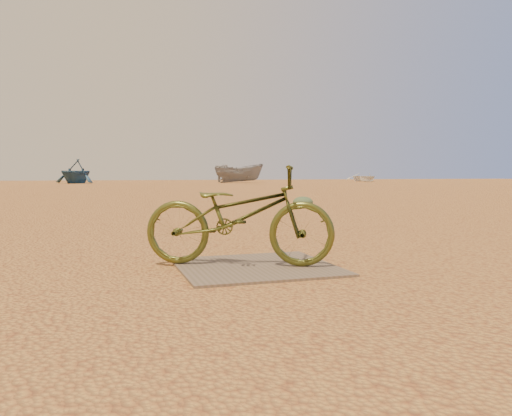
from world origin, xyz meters
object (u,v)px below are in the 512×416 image
object	(u,v)px
boat_mid_right	(239,173)
plywood_board	(256,267)
bicycle	(239,215)
boat_far_right	(364,177)
boat_far_left	(76,171)

from	to	relation	value
boat_mid_right	plywood_board	bearing A→B (deg)	169.94
bicycle	boat_far_right	world-z (taller)	bicycle
plywood_board	bicycle	bearing A→B (deg)	148.37
boat_far_left	boat_mid_right	distance (m)	14.13
plywood_board	boat_mid_right	bearing A→B (deg)	74.25
bicycle	boat_far_left	distance (m)	41.27
plywood_board	boat_far_right	bearing A→B (deg)	58.75
boat_mid_right	boat_far_right	size ratio (longest dim) A/B	1.03
boat_mid_right	boat_far_right	xyz separation A→B (m)	(14.85, 3.49, -0.41)
bicycle	boat_far_left	xyz separation A→B (m)	(-2.78, 41.17, 0.57)
boat_far_left	plywood_board	bearing A→B (deg)	-52.99
boat_far_left	boat_mid_right	bearing A→B (deg)	24.72
plywood_board	bicycle	xyz separation A→B (m)	(-0.14, 0.08, 0.47)
boat_far_left	boat_far_right	xyz separation A→B (m)	(28.83, 1.46, -0.60)
boat_mid_right	boat_far_right	world-z (taller)	boat_mid_right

